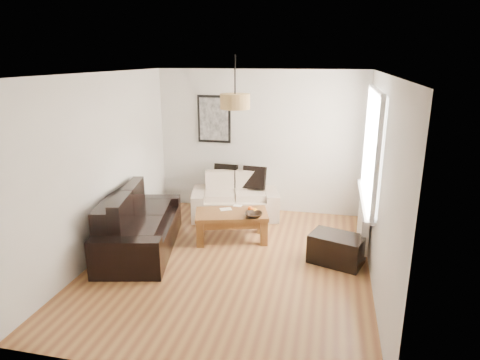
% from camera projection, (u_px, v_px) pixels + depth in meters
% --- Properties ---
extents(floor, '(4.50, 4.50, 0.00)m').
position_uv_depth(floor, '(231.00, 263.00, 5.89)').
color(floor, brown).
rests_on(floor, ground).
extents(ceiling, '(3.80, 4.50, 0.00)m').
position_uv_depth(ceiling, '(229.00, 74.00, 5.15)').
color(ceiling, white).
rests_on(ceiling, floor).
extents(wall_back, '(3.80, 0.04, 2.60)m').
position_uv_depth(wall_back, '(260.00, 142.00, 7.63)').
color(wall_back, silver).
rests_on(wall_back, floor).
extents(wall_front, '(3.80, 0.04, 2.60)m').
position_uv_depth(wall_front, '(165.00, 247.00, 3.42)').
color(wall_front, silver).
rests_on(wall_front, floor).
extents(wall_left, '(0.04, 4.50, 2.60)m').
position_uv_depth(wall_left, '(101.00, 167.00, 5.92)').
color(wall_left, silver).
rests_on(wall_left, floor).
extents(wall_right, '(0.04, 4.50, 2.60)m').
position_uv_depth(wall_right, '(380.00, 184.00, 5.13)').
color(wall_right, silver).
rests_on(wall_right, floor).
extents(window_bay, '(0.14, 1.90, 1.60)m').
position_uv_depth(window_bay, '(373.00, 146.00, 5.80)').
color(window_bay, white).
rests_on(window_bay, wall_right).
extents(radiator, '(0.10, 0.90, 0.52)m').
position_uv_depth(radiator, '(363.00, 227.00, 6.15)').
color(radiator, white).
rests_on(radiator, wall_right).
extents(poster, '(0.62, 0.04, 0.87)m').
position_uv_depth(poster, '(214.00, 119.00, 7.66)').
color(poster, black).
rests_on(poster, wall_back).
extents(pendant_shade, '(0.40, 0.40, 0.20)m').
position_uv_depth(pendant_shade, '(235.00, 101.00, 5.54)').
color(pendant_shade, tan).
rests_on(pendant_shade, ceiling).
extents(loveseat_cream, '(1.69, 1.19, 0.76)m').
position_uv_depth(loveseat_cream, '(235.00, 196.00, 7.52)').
color(loveseat_cream, '#BBAA96').
rests_on(loveseat_cream, floor).
extents(sofa_leather, '(1.35, 2.10, 0.84)m').
position_uv_depth(sofa_leather, '(140.00, 223.00, 6.20)').
color(sofa_leather, black).
rests_on(sofa_leather, floor).
extents(coffee_table, '(1.25, 0.90, 0.46)m').
position_uv_depth(coffee_table, '(232.00, 226.00, 6.59)').
color(coffee_table, brown).
rests_on(coffee_table, floor).
extents(ottoman, '(0.83, 0.67, 0.41)m').
position_uv_depth(ottoman, '(336.00, 249.00, 5.85)').
color(ottoman, black).
rests_on(ottoman, floor).
extents(cushion_left, '(0.43, 0.16, 0.42)m').
position_uv_depth(cushion_left, '(226.00, 176.00, 7.65)').
color(cushion_left, black).
rests_on(cushion_left, loveseat_cream).
extents(cushion_right, '(0.43, 0.17, 0.41)m').
position_uv_depth(cushion_right, '(254.00, 178.00, 7.54)').
color(cushion_right, black).
rests_on(cushion_right, loveseat_cream).
extents(fruit_bowl, '(0.32, 0.32, 0.07)m').
position_uv_depth(fruit_bowl, '(254.00, 215.00, 6.33)').
color(fruit_bowl, black).
rests_on(fruit_bowl, coffee_table).
extents(orange_a, '(0.09, 0.09, 0.09)m').
position_uv_depth(orange_a, '(253.00, 210.00, 6.49)').
color(orange_a, orange).
rests_on(orange_a, fruit_bowl).
extents(orange_b, '(0.10, 0.10, 0.09)m').
position_uv_depth(orange_b, '(255.00, 211.00, 6.47)').
color(orange_b, orange).
rests_on(orange_b, fruit_bowl).
extents(orange_c, '(0.08, 0.08, 0.08)m').
position_uv_depth(orange_c, '(250.00, 209.00, 6.57)').
color(orange_c, orange).
rests_on(orange_c, fruit_bowl).
extents(papers, '(0.22, 0.20, 0.01)m').
position_uv_depth(papers, '(226.00, 209.00, 6.65)').
color(papers, white).
rests_on(papers, coffee_table).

